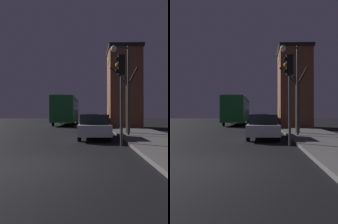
% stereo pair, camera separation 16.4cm
% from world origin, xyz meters
% --- Properties ---
extents(ground_plane, '(120.00, 120.00, 0.00)m').
position_xyz_m(ground_plane, '(0.00, 0.00, 0.00)').
color(ground_plane, black).
extents(brick_building, '(3.38, 4.22, 8.10)m').
position_xyz_m(brick_building, '(5.03, 16.73, 4.21)').
color(brick_building, brown).
rests_on(brick_building, sidewalk).
extents(streetlamp, '(1.16, 0.37, 5.53)m').
position_xyz_m(streetlamp, '(3.59, 7.44, 3.81)').
color(streetlamp, '#38383A').
rests_on(streetlamp, sidewalk).
extents(traffic_light, '(0.43, 0.24, 4.12)m').
position_xyz_m(traffic_light, '(2.91, 3.84, 2.97)').
color(traffic_light, '#38383A').
rests_on(traffic_light, ground).
extents(bare_tree, '(2.01, 1.50, 4.59)m').
position_xyz_m(bare_tree, '(4.08, 9.04, 2.41)').
color(bare_tree, '#382819').
rests_on(bare_tree, sidewalk).
extents(bus, '(2.57, 10.94, 3.57)m').
position_xyz_m(bus, '(-1.57, 22.56, 2.13)').
color(bus, '#1E6B33').
rests_on(bus, ground).
extents(car_near_lane, '(1.75, 4.17, 1.41)m').
position_xyz_m(car_near_lane, '(1.75, 6.69, 0.73)').
color(car_near_lane, '#B7BABF').
rests_on(car_near_lane, ground).
extents(car_mid_lane, '(1.76, 3.93, 1.42)m').
position_xyz_m(car_mid_lane, '(1.49, 15.12, 0.76)').
color(car_mid_lane, black).
rests_on(car_mid_lane, ground).
extents(car_far_lane, '(1.80, 4.17, 1.42)m').
position_xyz_m(car_far_lane, '(1.72, 24.95, 0.75)').
color(car_far_lane, olive).
rests_on(car_far_lane, ground).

